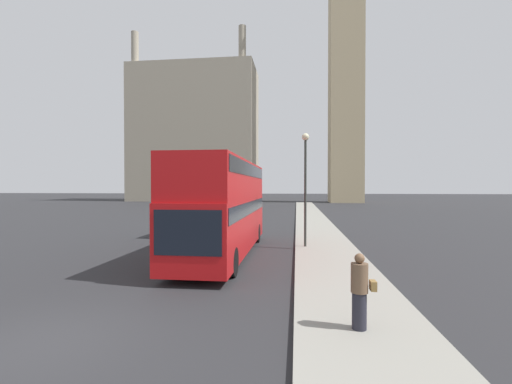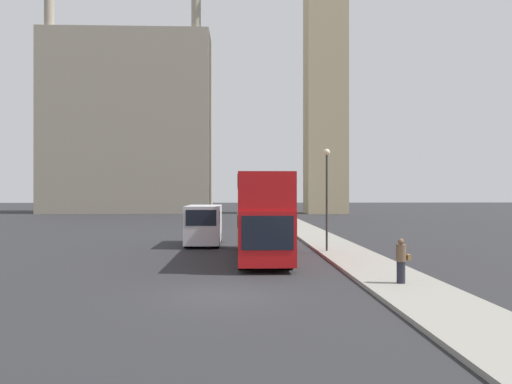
{
  "view_description": "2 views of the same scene",
  "coord_description": "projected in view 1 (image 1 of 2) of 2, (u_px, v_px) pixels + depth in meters",
  "views": [
    {
      "loc": [
        5.05,
        -6.2,
        3.13
      ],
      "look_at": [
        3.0,
        11.14,
        2.86
      ],
      "focal_mm": 24.0,
      "sensor_mm": 36.0,
      "label": 1
    },
    {
      "loc": [
        0.55,
        -16.42,
        3.38
      ],
      "look_at": [
        1.74,
        15.7,
        3.41
      ],
      "focal_mm": 35.0,
      "sensor_mm": 36.0,
      "label": 2
    }
  ],
  "objects": [
    {
      "name": "clock_tower",
      "position": [
        346.0,
        24.0,
        68.17
      ],
      "size": [
        6.91,
        7.08,
        69.65
      ],
      "color": "tan",
      "rests_on": "ground_plane"
    },
    {
      "name": "building_block_distant",
      "position": [
        195.0,
        135.0,
        77.48
      ],
      "size": [
        27.41,
        12.76,
        36.32
      ],
      "color": "#9E937F",
      "rests_on": "ground_plane"
    },
    {
      "name": "red_double_decker_bus",
      "position": [
        224.0,
        203.0,
        15.67
      ],
      "size": [
        2.46,
        10.72,
        4.26
      ],
      "color": "#B71114",
      "rests_on": "ground_plane"
    },
    {
      "name": "ground_plane",
      "position": [
        41.0,
        344.0,
        6.8
      ],
      "size": [
        300.0,
        300.0,
        0.0
      ],
      "primitive_type": "plane",
      "color": "#28282B"
    },
    {
      "name": "sidewalk_strip",
      "position": [
        378.0,
        360.0,
        6.03
      ],
      "size": [
        2.98,
        120.0,
        0.15
      ],
      "color": "gray",
      "rests_on": "ground_plane"
    },
    {
      "name": "pedestrian",
      "position": [
        360.0,
        291.0,
        7.15
      ],
      "size": [
        0.51,
        0.35,
        1.59
      ],
      "color": "#23232D",
      "rests_on": "sidewalk_strip"
    },
    {
      "name": "white_van",
      "position": [
        194.0,
        214.0,
        22.49
      ],
      "size": [
        2.16,
        5.2,
        2.54
      ],
      "color": "silver",
      "rests_on": "ground_plane"
    },
    {
      "name": "street_lamp",
      "position": [
        305.0,
        172.0,
        17.06
      ],
      "size": [
        0.36,
        0.36,
        5.65
      ],
      "color": "#2D332D",
      "rests_on": "sidewalk_strip"
    },
    {
      "name": "parked_sedan",
      "position": [
        237.0,
        205.0,
        44.76
      ],
      "size": [
        1.71,
        4.29,
        1.54
      ],
      "color": "#99999E",
      "rests_on": "ground_plane"
    }
  ]
}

